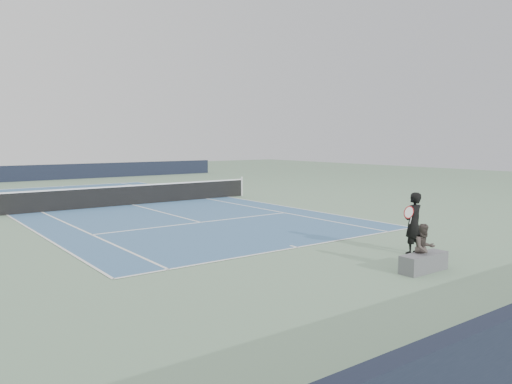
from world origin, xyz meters
TOP-DOWN VIEW (x-y plane):
  - ground at (0.00, 0.00)m, footprint 80.00×80.00m
  - court_surface at (0.00, 0.00)m, footprint 10.97×23.77m
  - tennis_net at (0.00, 0.00)m, footprint 12.90×0.10m
  - windscreen_far at (0.00, 17.88)m, footprint 30.00×0.25m
  - tennis_player at (2.03, -14.33)m, footprint 0.77×0.47m
  - tennis_ball at (2.04, -15.08)m, footprint 0.07×0.07m
  - spectator_bench at (0.67, -15.63)m, footprint 1.42×0.85m

SIDE VIEW (x-z plane):
  - ground at x=0.00m, z-range 0.00..0.00m
  - court_surface at x=0.00m, z-range 0.00..0.01m
  - tennis_ball at x=2.04m, z-range 0.00..0.07m
  - spectator_bench at x=0.67m, z-range -0.18..0.98m
  - tennis_net at x=0.00m, z-range -0.03..1.04m
  - windscreen_far at x=0.00m, z-range 0.00..1.20m
  - tennis_player at x=2.03m, z-range 0.00..1.70m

